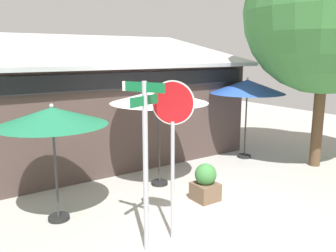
{
  "coord_description": "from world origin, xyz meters",
  "views": [
    {
      "loc": [
        -4.95,
        -6.11,
        3.42
      ],
      "look_at": [
        -0.0,
        1.2,
        1.6
      ],
      "focal_mm": 37.77,
      "sensor_mm": 36.0,
      "label": 1
    }
  ],
  "objects_px": {
    "patio_umbrella_forest_green_left": "(52,117)",
    "patio_umbrella_ivory_center": "(159,97)",
    "stop_sign": "(173,131)",
    "street_sign_post": "(145,152)",
    "patio_umbrella_royal_blue_right": "(247,87)",
    "sidewalk_planter": "(205,183)"
  },
  "relations": [
    {
      "from": "patio_umbrella_forest_green_left",
      "to": "patio_umbrella_ivory_center",
      "type": "distance_m",
      "value": 2.9
    },
    {
      "from": "stop_sign",
      "to": "street_sign_post",
      "type": "bearing_deg",
      "value": -174.41
    },
    {
      "from": "street_sign_post",
      "to": "patio_umbrella_royal_blue_right",
      "type": "height_order",
      "value": "street_sign_post"
    },
    {
      "from": "stop_sign",
      "to": "sidewalk_planter",
      "type": "xyz_separation_m",
      "value": [
        1.65,
        1.02,
        -1.65
      ]
    },
    {
      "from": "stop_sign",
      "to": "patio_umbrella_ivory_center",
      "type": "xyz_separation_m",
      "value": [
        1.3,
        2.48,
        0.26
      ]
    },
    {
      "from": "street_sign_post",
      "to": "patio_umbrella_ivory_center",
      "type": "relative_size",
      "value": 1.15
    },
    {
      "from": "patio_umbrella_royal_blue_right",
      "to": "sidewalk_planter",
      "type": "relative_size",
      "value": 2.98
    },
    {
      "from": "street_sign_post",
      "to": "patio_umbrella_forest_green_left",
      "type": "xyz_separation_m",
      "value": [
        -0.94,
        2.01,
        0.38
      ]
    },
    {
      "from": "patio_umbrella_forest_green_left",
      "to": "patio_umbrella_royal_blue_right",
      "type": "xyz_separation_m",
      "value": [
        6.55,
        1.03,
        0.18
      ]
    },
    {
      "from": "patio_umbrella_forest_green_left",
      "to": "sidewalk_planter",
      "type": "bearing_deg",
      "value": -16.28
    },
    {
      "from": "patio_umbrella_forest_green_left",
      "to": "sidewalk_planter",
      "type": "height_order",
      "value": "patio_umbrella_forest_green_left"
    },
    {
      "from": "stop_sign",
      "to": "patio_umbrella_royal_blue_right",
      "type": "height_order",
      "value": "stop_sign"
    },
    {
      "from": "stop_sign",
      "to": "patio_umbrella_royal_blue_right",
      "type": "relative_size",
      "value": 1.11
    },
    {
      "from": "patio_umbrella_ivory_center",
      "to": "sidewalk_planter",
      "type": "xyz_separation_m",
      "value": [
        0.35,
        -1.46,
        -1.91
      ]
    },
    {
      "from": "patio_umbrella_royal_blue_right",
      "to": "street_sign_post",
      "type": "bearing_deg",
      "value": -151.53
    },
    {
      "from": "stop_sign",
      "to": "sidewalk_planter",
      "type": "height_order",
      "value": "stop_sign"
    },
    {
      "from": "street_sign_post",
      "to": "patio_umbrella_royal_blue_right",
      "type": "relative_size",
      "value": 1.12
    },
    {
      "from": "patio_umbrella_ivory_center",
      "to": "patio_umbrella_forest_green_left",
      "type": "bearing_deg",
      "value": -169.47
    },
    {
      "from": "patio_umbrella_ivory_center",
      "to": "patio_umbrella_royal_blue_right",
      "type": "height_order",
      "value": "patio_umbrella_royal_blue_right"
    },
    {
      "from": "street_sign_post",
      "to": "patio_umbrella_royal_blue_right",
      "type": "bearing_deg",
      "value": 28.47
    },
    {
      "from": "street_sign_post",
      "to": "patio_umbrella_royal_blue_right",
      "type": "distance_m",
      "value": 6.41
    },
    {
      "from": "street_sign_post",
      "to": "stop_sign",
      "type": "relative_size",
      "value": 1.01
    }
  ]
}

